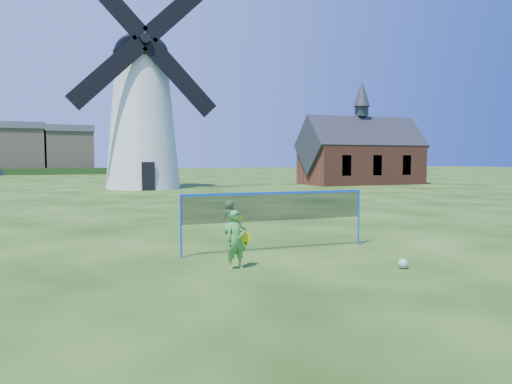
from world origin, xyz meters
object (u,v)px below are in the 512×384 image
object	(u,v)px
chapel	(361,155)
player_boy	(230,217)
windmill	(142,111)
player_girl	(236,240)
badminton_net	(276,208)
play_ball	(403,264)

from	to	relation	value
chapel	player_boy	xyz separation A→B (m)	(-20.64, -24.55, -2.18)
player_boy	windmill	bearing A→B (deg)	-101.58
player_girl	chapel	bearing A→B (deg)	44.98
player_girl	player_boy	xyz separation A→B (m)	(1.35, 4.82, -0.11)
windmill	badminton_net	bearing A→B (deg)	-90.27
badminton_net	player_boy	world-z (taller)	badminton_net
badminton_net	player_boy	xyz separation A→B (m)	(-0.27, 3.21, -0.60)
player_girl	player_boy	world-z (taller)	player_girl
windmill	play_ball	xyz separation A→B (m)	(1.70, -30.90, -6.09)
windmill	play_ball	size ratio (longest dim) A/B	77.79
windmill	player_girl	bearing A→B (deg)	-93.36
windmill	player_boy	xyz separation A→B (m)	(-0.40, -24.84, -5.67)
windmill	player_girl	distance (m)	30.23
chapel	player_boy	distance (m)	32.15
player_boy	chapel	bearing A→B (deg)	-140.73
chapel	player_girl	xyz separation A→B (m)	(-21.99, -29.37, -2.07)
windmill	chapel	world-z (taller)	windmill
badminton_net	play_ball	world-z (taller)	badminton_net
chapel	play_ball	world-z (taller)	chapel
badminton_net	player_girl	world-z (taller)	badminton_net
badminton_net	player_girl	size ratio (longest dim) A/B	3.91
chapel	player_boy	world-z (taller)	chapel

